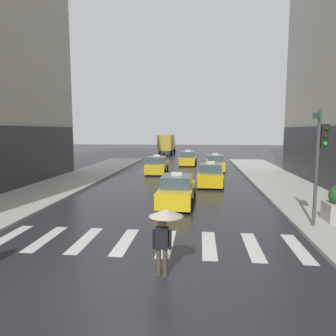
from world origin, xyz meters
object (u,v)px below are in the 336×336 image
object	(u,v)px
taxi_third	(157,166)
taxi_fifth	(188,159)
taxi_fourth	(215,164)
pedestrian_with_umbrella	(165,224)
taxi_lead	(177,191)
box_truck	(167,144)
traffic_light_pole	(320,151)
taxi_second	(211,175)

from	to	relation	value
taxi_third	taxi_fifth	xyz separation A→B (m)	(2.69, 7.34, 0.00)
taxi_fourth	pedestrian_with_umbrella	xyz separation A→B (m)	(-2.50, -23.32, 0.79)
taxi_lead	box_truck	size ratio (longest dim) A/B	0.61
taxi_lead	taxi_fourth	world-z (taller)	same
taxi_lead	pedestrian_with_umbrella	size ratio (longest dim) A/B	2.37
taxi_third	box_truck	distance (m)	22.80
taxi_lead	box_truck	world-z (taller)	box_truck
taxi_fourth	taxi_fifth	bearing A→B (deg)	121.97
box_truck	pedestrian_with_umbrella	size ratio (longest dim) A/B	3.91
taxi_lead	taxi_third	distance (m)	12.43
traffic_light_pole	taxi_lead	world-z (taller)	traffic_light_pole
traffic_light_pole	taxi_lead	size ratio (longest dim) A/B	1.05
traffic_light_pole	taxi_fourth	world-z (taller)	traffic_light_pole
taxi_fourth	taxi_lead	bearing A→B (deg)	-100.78
taxi_third	box_truck	size ratio (longest dim) A/B	0.60
traffic_light_pole	box_truck	bearing A→B (deg)	105.19
taxi_fourth	taxi_third	bearing A→B (deg)	-155.09
taxi_third	pedestrian_with_umbrella	bearing A→B (deg)	-81.40
taxi_fifth	traffic_light_pole	bearing A→B (deg)	-74.91
taxi_fourth	taxi_fifth	world-z (taller)	same
pedestrian_with_umbrella	taxi_fifth	bearing A→B (deg)	90.91
traffic_light_pole	pedestrian_with_umbrella	world-z (taller)	traffic_light_pole
traffic_light_pole	pedestrian_with_umbrella	bearing A→B (deg)	-140.45
traffic_light_pole	pedestrian_with_umbrella	xyz separation A→B (m)	(-5.82, -4.81, -1.74)
taxi_fourth	box_truck	distance (m)	21.37
taxi_fourth	box_truck	bearing A→B (deg)	109.63
taxi_second	box_truck	bearing A→B (deg)	102.73
traffic_light_pole	taxi_fourth	xyz separation A→B (m)	(-3.32, 18.52, -2.53)
taxi_fourth	pedestrian_with_umbrella	size ratio (longest dim) A/B	2.35
traffic_light_pole	taxi_fifth	distance (m)	24.21
taxi_second	pedestrian_with_umbrella	size ratio (longest dim) A/B	2.38
taxi_third	pedestrian_with_umbrella	size ratio (longest dim) A/B	2.36
taxi_fourth	taxi_second	bearing A→B (deg)	-94.92
taxi_second	taxi_fourth	world-z (taller)	same
traffic_light_pole	pedestrian_with_umbrella	size ratio (longest dim) A/B	2.47
taxi_second	taxi_third	bearing A→B (deg)	130.26
taxi_third	taxi_fourth	distance (m)	6.22
pedestrian_with_umbrella	box_truck	bearing A→B (deg)	96.13
traffic_light_pole	taxi_fifth	bearing A→B (deg)	105.09
taxi_lead	taxi_third	size ratio (longest dim) A/B	1.00
traffic_light_pole	pedestrian_with_umbrella	distance (m)	7.75
taxi_third	taxi_fifth	bearing A→B (deg)	69.89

